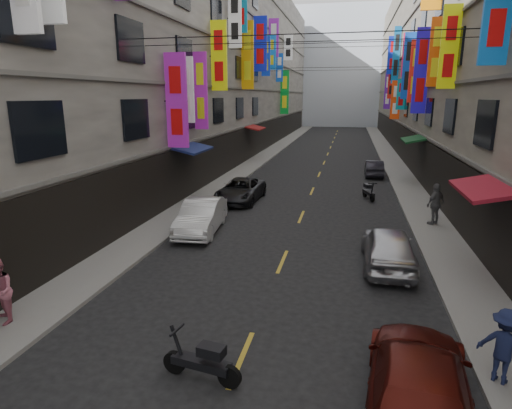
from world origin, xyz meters
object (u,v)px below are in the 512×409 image
at_px(scooter_far_right, 369,192).
at_px(car_left_far, 241,190).
at_px(pedestrian_rnear, 505,346).
at_px(car_right_far, 374,168).
at_px(pedestrian_rfar, 436,204).
at_px(car_right_mid, 388,247).
at_px(car_right_near, 418,382).
at_px(scooter_crossing, 202,362).
at_px(car_left_mid, 201,216).

bearing_deg(scooter_far_right, car_left_far, -0.85).
bearing_deg(pedestrian_rnear, car_right_far, -54.40).
bearing_deg(pedestrian_rfar, car_right_mid, 22.22).
height_order(car_left_far, car_right_far, car_left_far).
height_order(car_right_near, pedestrian_rnear, pedestrian_rnear).
bearing_deg(scooter_crossing, scooter_far_right, -3.12).
bearing_deg(car_right_near, car_right_far, -84.15).
distance_m(scooter_crossing, car_right_near, 4.22).
height_order(car_left_far, pedestrian_rnear, pedestrian_rnear).
bearing_deg(scooter_crossing, pedestrian_rnear, -69.57).
bearing_deg(pedestrian_rnear, car_left_mid, -9.72).
xyz_separation_m(scooter_far_right, car_right_far, (0.65, 7.68, 0.15)).
xyz_separation_m(scooter_far_right, car_left_far, (-7.06, -1.98, 0.19)).
xyz_separation_m(scooter_crossing, car_right_far, (4.60, 25.08, 0.15)).
height_order(car_right_near, car_right_mid, car_right_mid).
distance_m(car_left_far, pedestrian_rfar, 10.20).
relative_size(car_right_near, car_right_far, 1.29).
height_order(scooter_crossing, pedestrian_rfar, pedestrian_rfar).
bearing_deg(car_right_far, pedestrian_rfar, 99.13).
bearing_deg(car_right_mid, pedestrian_rfar, -115.04).
bearing_deg(car_right_mid, car_right_near, 89.35).
bearing_deg(scooter_crossing, car_right_mid, -20.65).
xyz_separation_m(car_right_near, pedestrian_rnear, (1.79, 1.20, 0.24)).
distance_m(scooter_crossing, scooter_far_right, 17.84).
bearing_deg(car_left_mid, car_left_far, 81.67).
xyz_separation_m(car_left_mid, car_right_mid, (7.64, -2.35, 0.01)).
xyz_separation_m(car_right_near, pedestrian_rfar, (2.46, 12.61, 0.40)).
bearing_deg(pedestrian_rfar, scooter_far_right, -103.92).
bearing_deg(pedestrian_rfar, scooter_crossing, 18.85).
relative_size(scooter_far_right, pedestrian_rfar, 0.93).
relative_size(car_left_far, car_right_far, 1.27).
height_order(car_right_near, car_right_far, car_right_near).
distance_m(car_left_far, car_right_near, 17.12).
relative_size(car_right_near, pedestrian_rfar, 2.44).
height_order(car_left_far, car_right_mid, car_right_mid).
bearing_deg(car_left_far, pedestrian_rfar, -14.54).
relative_size(scooter_far_right, car_left_mid, 0.41).
xyz_separation_m(car_left_far, pedestrian_rnear, (9.11, -14.27, 0.28)).
distance_m(car_right_mid, car_right_far, 17.84).
distance_m(scooter_crossing, car_right_far, 25.50).
bearing_deg(car_left_mid, scooter_far_right, 41.23).
bearing_deg(scooter_far_right, car_right_mid, 75.07).
relative_size(scooter_crossing, pedestrian_rnear, 1.13).
bearing_deg(car_left_mid, pedestrian_rfar, 10.86).
height_order(scooter_far_right, pedestrian_rnear, pedestrian_rnear).
bearing_deg(car_right_near, pedestrian_rfar, -94.28).
bearing_deg(car_right_far, scooter_crossing, 79.37).
bearing_deg(scooter_far_right, car_left_mid, 30.18).
height_order(scooter_crossing, pedestrian_rnear, pedestrian_rnear).
distance_m(scooter_crossing, car_left_mid, 10.18).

